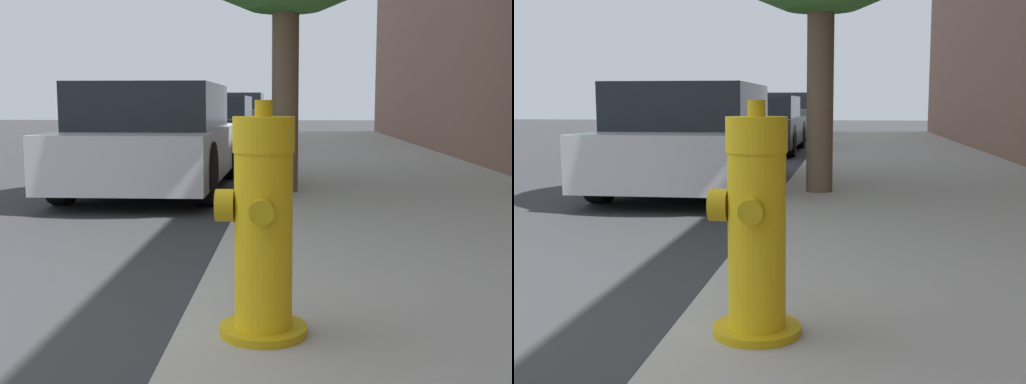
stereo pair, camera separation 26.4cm
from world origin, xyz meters
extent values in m
cylinder|color=#C39C11|center=(2.21, -0.06, 0.16)|extent=(0.37, 0.37, 0.04)
cylinder|color=yellow|center=(2.21, -0.06, 0.54)|extent=(0.24, 0.24, 0.72)
cylinder|color=yellow|center=(2.21, -0.06, 0.97)|extent=(0.25, 0.25, 0.14)
cylinder|color=#C39C11|center=(2.21, -0.06, 1.08)|extent=(0.07, 0.07, 0.07)
cylinder|color=#C39C11|center=(2.21, -0.21, 0.69)|extent=(0.10, 0.06, 0.10)
cylinder|color=#C39C11|center=(2.21, 0.09, 0.69)|extent=(0.10, 0.06, 0.10)
cylinder|color=#C39C11|center=(2.05, -0.06, 0.69)|extent=(0.08, 0.13, 0.13)
cube|color=#B7B7BC|center=(0.62, 5.47, 0.49)|extent=(1.74, 4.14, 0.60)
cube|color=black|center=(0.62, 5.31, 1.06)|extent=(1.60, 2.28, 0.55)
cylinder|color=black|center=(-0.17, 6.76, 0.35)|extent=(0.20, 0.69, 0.69)
cylinder|color=black|center=(1.41, 6.76, 0.35)|extent=(0.20, 0.69, 0.69)
cylinder|color=black|center=(-0.17, 4.19, 0.35)|extent=(0.20, 0.69, 0.69)
cylinder|color=black|center=(1.41, 4.19, 0.35)|extent=(0.20, 0.69, 0.69)
cube|color=black|center=(0.55, 12.00, 0.48)|extent=(1.78, 4.46, 0.59)
cube|color=black|center=(0.55, 11.82, 1.02)|extent=(1.64, 2.45, 0.48)
cylinder|color=black|center=(-0.26, 13.38, 0.33)|extent=(0.20, 0.67, 0.67)
cylinder|color=black|center=(1.36, 13.38, 0.33)|extent=(0.20, 0.67, 0.67)
cylinder|color=black|center=(-0.26, 10.62, 0.33)|extent=(0.20, 0.67, 0.67)
cylinder|color=black|center=(1.36, 10.62, 0.33)|extent=(0.20, 0.67, 0.67)
cube|color=#4C5156|center=(0.59, 17.61, 0.56)|extent=(1.82, 3.81, 0.73)
cube|color=black|center=(0.59, 17.46, 1.17)|extent=(1.67, 2.09, 0.49)
cylinder|color=black|center=(-0.24, 18.79, 0.35)|extent=(0.20, 0.71, 0.71)
cylinder|color=black|center=(1.42, 18.79, 0.35)|extent=(0.20, 0.71, 0.71)
cylinder|color=black|center=(-0.24, 16.43, 0.35)|extent=(0.20, 0.71, 0.71)
cylinder|color=black|center=(1.42, 16.43, 0.35)|extent=(0.20, 0.71, 0.71)
cylinder|color=brown|center=(2.26, 4.37, 1.35)|extent=(0.29, 0.29, 2.40)
camera|label=1|loc=(2.32, -2.63, 1.10)|focal=45.00mm
camera|label=2|loc=(2.58, -2.61, 1.10)|focal=45.00mm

